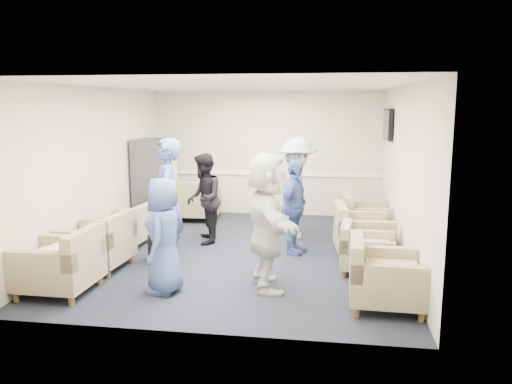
# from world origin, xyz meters

# --- Properties ---
(floor) EXTENTS (6.00, 6.00, 0.00)m
(floor) POSITION_xyz_m (0.00, 0.00, 0.00)
(floor) COLOR black
(floor) RESTS_ON ground
(ceiling) EXTENTS (6.00, 6.00, 0.00)m
(ceiling) POSITION_xyz_m (0.00, 0.00, 2.70)
(ceiling) COLOR silver
(ceiling) RESTS_ON back_wall
(back_wall) EXTENTS (5.00, 0.02, 2.70)m
(back_wall) POSITION_xyz_m (0.00, 3.00, 1.35)
(back_wall) COLOR beige
(back_wall) RESTS_ON floor
(front_wall) EXTENTS (5.00, 0.02, 2.70)m
(front_wall) POSITION_xyz_m (0.00, -3.00, 1.35)
(front_wall) COLOR beige
(front_wall) RESTS_ON floor
(left_wall) EXTENTS (0.02, 6.00, 2.70)m
(left_wall) POSITION_xyz_m (-2.50, 0.00, 1.35)
(left_wall) COLOR beige
(left_wall) RESTS_ON floor
(right_wall) EXTENTS (0.02, 6.00, 2.70)m
(right_wall) POSITION_xyz_m (2.50, 0.00, 1.35)
(right_wall) COLOR beige
(right_wall) RESTS_ON floor
(chair_rail) EXTENTS (4.98, 0.04, 0.06)m
(chair_rail) POSITION_xyz_m (0.00, 2.98, 0.90)
(chair_rail) COLOR white
(chair_rail) RESTS_ON back_wall
(tv) EXTENTS (0.10, 1.00, 0.58)m
(tv) POSITION_xyz_m (2.44, 1.80, 2.05)
(tv) COLOR black
(tv) RESTS_ON right_wall
(armchair_left_near) EXTENTS (0.92, 0.92, 0.73)m
(armchair_left_near) POSITION_xyz_m (-1.99, -2.12, 0.36)
(armchair_left_near) COLOR #8C7B5A
(armchair_left_near) RESTS_ON floor
(armchair_left_mid) EXTENTS (0.94, 0.94, 0.71)m
(armchair_left_mid) POSITION_xyz_m (-1.96, -1.12, 0.36)
(armchair_left_mid) COLOR #8C7B5A
(armchair_left_mid) RESTS_ON floor
(armchair_left_far) EXTENTS (0.81, 0.81, 0.60)m
(armchair_left_far) POSITION_xyz_m (-2.05, 0.15, 0.30)
(armchair_left_far) COLOR #8C7B5A
(armchair_left_far) RESTS_ON floor
(armchair_right_near) EXTENTS (0.92, 0.92, 0.71)m
(armchair_right_near) POSITION_xyz_m (2.03, -1.98, 0.35)
(armchair_right_near) COLOR #8C7B5A
(armchair_right_near) RESTS_ON floor
(armchair_right_midnear) EXTENTS (0.83, 0.83, 0.61)m
(armchair_right_midnear) POSITION_xyz_m (1.90, -0.71, 0.30)
(armchair_right_midnear) COLOR #8C7B5A
(armchair_right_midnear) RESTS_ON floor
(armchair_right_midfar) EXTENTS (0.95, 0.95, 0.70)m
(armchair_right_midfar) POSITION_xyz_m (1.88, 0.15, 0.35)
(armchair_right_midfar) COLOR #8C7B5A
(armchair_right_midfar) RESTS_ON floor
(armchair_right_far) EXTENTS (0.96, 0.96, 0.70)m
(armchair_right_far) POSITION_xyz_m (2.00, 1.16, 0.35)
(armchair_right_far) COLOR #8C7B5A
(armchair_right_far) RESTS_ON floor
(armchair_corner) EXTENTS (0.95, 0.95, 0.72)m
(armchair_corner) POSITION_xyz_m (-1.38, 2.17, 0.36)
(armchair_corner) COLOR #8C7B5A
(armchair_corner) RESTS_ON floor
(vending_machine) EXTENTS (0.71, 0.83, 1.74)m
(vending_machine) POSITION_xyz_m (-2.09, 1.70, 0.87)
(vending_machine) COLOR #4B4B53
(vending_machine) RESTS_ON floor
(backpack) EXTENTS (0.32, 0.28, 0.46)m
(backpack) POSITION_xyz_m (-1.29, -0.56, 0.24)
(backpack) COLOR black
(backpack) RESTS_ON floor
(pillow) EXTENTS (0.46, 0.54, 0.14)m
(pillow) POSITION_xyz_m (-2.00, -2.12, 0.55)
(pillow) COLOR white
(pillow) RESTS_ON armchair_left_near
(person_front_left) EXTENTS (0.50, 0.75, 1.50)m
(person_front_left) POSITION_xyz_m (-0.71, -1.87, 0.75)
(person_front_left) COLOR #3B508F
(person_front_left) RESTS_ON floor
(person_mid_left) EXTENTS (0.61, 0.79, 1.92)m
(person_mid_left) POSITION_xyz_m (-1.03, -0.75, 0.96)
(person_mid_left) COLOR #3B508F
(person_mid_left) RESTS_ON floor
(person_back_left) EXTENTS (0.75, 0.88, 1.59)m
(person_back_left) POSITION_xyz_m (-0.78, 0.47, 0.79)
(person_back_left) COLOR black
(person_back_left) RESTS_ON floor
(person_back_right) EXTENTS (0.71, 1.20, 1.82)m
(person_back_right) POSITION_xyz_m (0.81, 1.10, 0.91)
(person_back_right) COLOR silver
(person_back_right) RESTS_ON floor
(person_mid_right) EXTENTS (0.63, 0.98, 1.55)m
(person_mid_right) POSITION_xyz_m (0.83, 0.07, 0.77)
(person_mid_right) COLOR #3B508F
(person_mid_right) RESTS_ON floor
(person_front_right) EXTENTS (0.97, 1.76, 1.81)m
(person_front_right) POSITION_xyz_m (0.59, -1.56, 0.91)
(person_front_right) COLOR silver
(person_front_right) RESTS_ON floor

